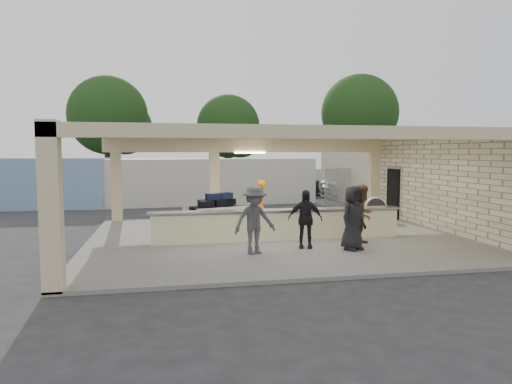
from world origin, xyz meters
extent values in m
plane|color=#262629|center=(0.00, 0.00, 0.00)|extent=(120.00, 120.00, 0.00)
cube|color=#5F5D58|center=(0.00, 0.00, 0.05)|extent=(12.00, 10.00, 0.10)
cube|color=#CCB689|center=(0.00, 0.00, 3.50)|extent=(12.00, 10.00, 0.02)
cube|color=beige|center=(6.00, 0.00, 1.75)|extent=(0.02, 10.00, 3.50)
cube|color=black|center=(5.94, 3.20, 1.15)|extent=(0.10, 0.95, 2.10)
cube|color=#CCB689|center=(0.00, 4.75, 3.20)|extent=(12.00, 0.50, 0.60)
cube|color=#CCB689|center=(0.00, -4.85, 3.35)|extent=(12.00, 0.30, 0.30)
cube|color=#CCB689|center=(-5.50, 4.75, 1.80)|extent=(0.40, 0.40, 3.50)
cube|color=#CCB689|center=(-1.50, 4.75, 1.80)|extent=(0.40, 0.40, 3.50)
cube|color=#CCB689|center=(5.80, 4.80, 1.80)|extent=(0.40, 0.40, 3.50)
cube|color=#CCB689|center=(-5.80, -4.80, 1.80)|extent=(0.40, 0.40, 3.50)
cube|color=white|center=(0.00, 4.50, 2.88)|extent=(1.30, 0.12, 0.06)
cube|color=#FFEABF|center=(3.80, 1.50, 3.47)|extent=(0.55, 0.55, 0.04)
cube|color=#FFEABF|center=(3.80, -0.50, 3.47)|extent=(0.55, 0.55, 0.04)
cube|color=#FFEABF|center=(3.80, -2.50, 3.47)|extent=(0.55, 0.55, 0.04)
cube|color=beige|center=(0.00, -0.50, 0.55)|extent=(8.00, 0.50, 0.90)
cube|color=#B7B7BC|center=(0.00, -0.50, 1.05)|extent=(8.20, 0.58, 0.06)
cube|color=silver|center=(-1.66, 2.14, 0.63)|extent=(2.53, 1.99, 0.11)
cylinder|color=black|center=(-2.33, 1.39, 0.28)|extent=(0.22, 0.37, 0.35)
cylinder|color=black|center=(-2.66, 2.30, 0.28)|extent=(0.22, 0.37, 0.35)
cylinder|color=black|center=(-0.66, 1.97, 0.28)|extent=(0.22, 0.37, 0.35)
cylinder|color=black|center=(-0.99, 2.89, 0.28)|extent=(0.22, 0.37, 0.35)
cube|color=silver|center=(-1.88, 2.76, 0.81)|extent=(2.10, 0.77, 0.27)
cube|color=silver|center=(-1.44, 1.51, 0.81)|extent=(2.10, 0.77, 0.27)
cube|color=black|center=(-2.24, 1.65, 0.80)|extent=(0.60, 0.49, 0.23)
cube|color=black|center=(-1.66, 1.86, 0.80)|extent=(0.60, 0.49, 0.23)
cube|color=black|center=(-1.07, 2.06, 0.80)|extent=(0.60, 0.49, 0.23)
cube|color=black|center=(-2.42, 2.15, 0.80)|extent=(0.60, 0.49, 0.23)
cube|color=black|center=(-1.83, 2.36, 0.80)|extent=(0.60, 0.49, 0.23)
cube|color=black|center=(-1.25, 2.56, 0.80)|extent=(0.60, 0.49, 0.23)
cube|color=black|center=(-2.10, 1.79, 1.04)|extent=(0.60, 0.49, 0.23)
cube|color=black|center=(-1.58, 2.17, 1.04)|extent=(0.60, 0.49, 0.23)
cube|color=black|center=(-1.22, 2.48, 1.04)|extent=(0.60, 0.49, 0.23)
cube|color=black|center=(-2.08, 2.27, 1.04)|extent=(0.60, 0.49, 0.23)
cube|color=black|center=(-1.83, 2.08, 1.28)|extent=(0.60, 0.49, 0.23)
cube|color=black|center=(-1.36, 2.34, 1.28)|extent=(0.60, 0.49, 0.23)
cylinder|color=silver|center=(5.00, 2.85, 0.63)|extent=(0.91, 0.57, 0.87)
cylinder|color=black|center=(5.00, 2.85, 0.63)|extent=(0.84, 0.57, 0.77)
cube|color=silver|center=(4.71, 2.85, 0.24)|extent=(0.06, 0.48, 0.29)
cube|color=silver|center=(5.28, 2.85, 0.24)|extent=(0.06, 0.48, 0.29)
imported|color=orange|center=(-0.36, 0.75, 1.02)|extent=(0.59, 0.76, 1.84)
imported|color=brown|center=(2.37, -1.65, 1.01)|extent=(0.96, 0.81, 1.83)
imported|color=black|center=(0.47, -1.87, 0.96)|extent=(1.06, 0.58, 1.71)
imported|color=#454549|center=(-1.14, -2.36, 1.04)|extent=(1.29, 0.73, 1.89)
imported|color=black|center=(1.74, -2.39, 1.03)|extent=(0.98, 0.76, 1.86)
imported|color=white|center=(8.88, 12.48, 0.78)|extent=(5.70, 3.21, 1.55)
imported|color=white|center=(11.45, 14.11, 0.69)|extent=(4.61, 2.62, 1.37)
imported|color=black|center=(5.20, 15.65, 0.76)|extent=(4.81, 3.57, 1.53)
cube|color=silver|center=(-1.03, 11.07, 1.27)|extent=(11.84, 3.11, 2.54)
cube|color=#799DC1|center=(-11.60, 10.83, 1.30)|extent=(10.11, 2.80, 2.61)
cylinder|color=gray|center=(5.00, 9.00, 1.00)|extent=(0.06, 0.06, 2.00)
cylinder|color=gray|center=(7.00, 9.00, 1.00)|extent=(0.06, 0.06, 2.00)
cylinder|color=gray|center=(9.00, 9.00, 1.00)|extent=(0.06, 0.06, 2.00)
cylinder|color=gray|center=(11.00, 9.00, 1.00)|extent=(0.06, 0.06, 2.00)
cylinder|color=gray|center=(13.00, 9.00, 1.00)|extent=(0.06, 0.06, 2.00)
cylinder|color=gray|center=(15.00, 9.00, 1.00)|extent=(0.06, 0.06, 2.00)
cube|color=gray|center=(11.00, 9.00, 1.00)|extent=(12.00, 0.02, 2.00)
cylinder|color=gray|center=(11.00, 9.00, 2.00)|extent=(12.00, 0.05, 0.05)
cylinder|color=#382619|center=(-8.00, 24.00, 2.25)|extent=(0.70, 0.70, 4.50)
sphere|color=black|center=(-8.00, 24.00, 5.85)|extent=(6.30, 6.30, 6.30)
sphere|color=black|center=(-6.80, 24.60, 4.95)|extent=(4.50, 4.50, 4.50)
cylinder|color=#382619|center=(2.00, 26.00, 2.00)|extent=(0.70, 0.70, 4.00)
sphere|color=black|center=(2.00, 26.00, 5.20)|extent=(5.60, 5.60, 5.60)
sphere|color=black|center=(3.20, 26.60, 4.40)|extent=(4.00, 4.00, 4.00)
cylinder|color=#382619|center=(14.00, 25.00, 2.50)|extent=(0.70, 0.70, 5.00)
sphere|color=black|center=(14.00, 25.00, 6.50)|extent=(7.00, 7.00, 7.00)
sphere|color=black|center=(15.20, 25.60, 5.50)|extent=(5.00, 5.00, 5.00)
cube|color=beige|center=(9.50, 10.00, 1.60)|extent=(6.00, 8.00, 3.20)
camera|label=1|loc=(-3.51, -14.56, 2.90)|focal=32.00mm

